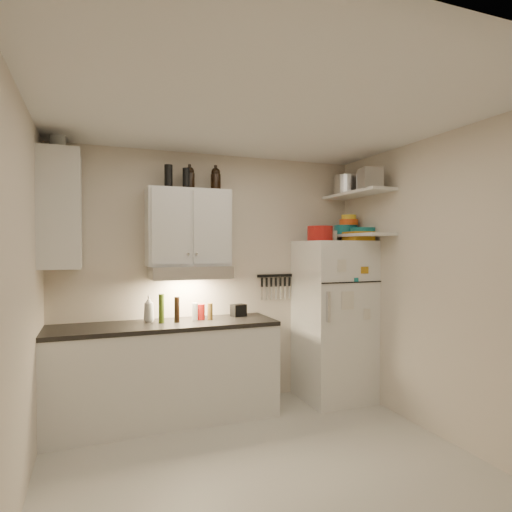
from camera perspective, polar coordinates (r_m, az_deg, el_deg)
name	(u,v)px	position (r m, az deg, el deg)	size (l,w,h in m)	color
floor	(268,473)	(3.48, 1.64, -26.97)	(3.20, 3.00, 0.02)	beige
ceiling	(268,110)	(3.22, 1.67, 18.86)	(3.20, 3.00, 0.02)	white
back_wall	(213,279)	(4.51, -5.76, -3.06)	(3.20, 0.02, 2.60)	beige
left_wall	(14,304)	(2.88, -29.52, -5.55)	(0.02, 3.00, 2.60)	beige
right_wall	(442,286)	(3.99, 23.56, -3.69)	(0.02, 3.00, 2.60)	beige
base_cabinet	(165,374)	(4.25, -12.02, -15.13)	(2.10, 0.60, 0.88)	white
countertop	(165,325)	(4.15, -12.04, -9.02)	(2.10, 0.62, 0.04)	black
upper_cabinet	(188,228)	(4.26, -9.05, 3.75)	(0.80, 0.33, 0.75)	white
side_cabinet	(60,210)	(4.05, -24.62, 5.57)	(0.33, 0.55, 1.00)	white
range_hood	(190,272)	(4.20, -8.85, -2.14)	(0.76, 0.46, 0.12)	silver
fridge	(334,320)	(4.74, 10.33, -8.35)	(0.70, 0.68, 1.70)	white
shelf_hi	(357,194)	(4.71, 13.35, 8.07)	(0.30, 0.95, 0.03)	white
shelf_lo	(357,235)	(4.67, 13.32, 2.70)	(0.30, 0.95, 0.03)	white
knife_strip	(275,276)	(4.72, 2.56, -2.63)	(0.42, 0.02, 0.03)	black
dutch_oven	(320,233)	(4.54, 8.53, 2.99)	(0.27, 0.27, 0.15)	#AF1914
book_stack	(358,236)	(4.64, 13.47, 2.57)	(0.23, 0.29, 0.10)	#C38818
spice_jar	(334,236)	(4.67, 10.37, 2.67)	(0.07, 0.07, 0.11)	silver
stock_pot	(347,185)	(4.92, 12.07, 9.19)	(0.30, 0.30, 0.21)	silver
tin_a	(369,182)	(4.68, 14.83, 9.56)	(0.21, 0.19, 0.21)	#AAAAAD
tin_b	(370,178)	(4.43, 14.99, 9.97)	(0.20, 0.20, 0.20)	#AAAAAD
bowl_teal	(346,230)	(4.87, 11.88, 3.42)	(0.26, 0.26, 0.10)	#177880
bowl_orange	(349,222)	(4.84, 12.26, 4.41)	(0.20, 0.20, 0.06)	#F65517
bowl_yellow	(349,217)	(4.84, 12.27, 5.08)	(0.16, 0.16, 0.05)	yellow
plates	(363,231)	(4.71, 14.05, 3.28)	(0.27, 0.27, 0.07)	#177880
growler_a	(190,178)	(4.35, -8.84, 10.22)	(0.10, 0.10, 0.23)	black
growler_b	(216,179)	(4.40, -5.40, 10.17)	(0.10, 0.10, 0.24)	black
thermos_a	(186,178)	(4.25, -9.31, 10.18)	(0.07, 0.07, 0.20)	black
thermos_b	(168,176)	(4.25, -11.59, 10.35)	(0.08, 0.08, 0.22)	black
side_jar	(58,143)	(4.20, -24.93, 13.53)	(0.13, 0.13, 0.18)	silver
soap_bottle	(149,307)	(4.22, -14.10, -6.63)	(0.11, 0.11, 0.28)	white
pepper_mill	(210,311)	(4.25, -6.14, -7.36)	(0.05, 0.05, 0.16)	brown
oil_bottle	(161,309)	(4.13, -12.50, -6.85)	(0.05, 0.05, 0.27)	#425C17
vinegar_bottle	(177,310)	(4.15, -10.51, -7.04)	(0.05, 0.05, 0.24)	black
clear_bottle	(195,312)	(4.24, -8.15, -7.35)	(0.06, 0.06, 0.17)	silver
red_jar	(201,312)	(4.27, -7.34, -7.40)	(0.08, 0.08, 0.15)	#AF1914
caddy	(238,310)	(4.45, -2.36, -7.24)	(0.14, 0.10, 0.12)	black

